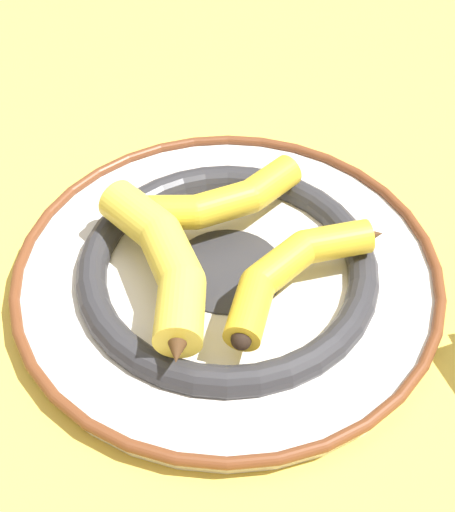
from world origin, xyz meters
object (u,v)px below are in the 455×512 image
banana_a (164,262)px  banana_b (217,201)px  decorative_bowl (228,271)px  banana_c (292,269)px

banana_a → banana_b: banana_a is taller
decorative_bowl → banana_c: size_ratio=2.69×
banana_c → banana_b: bearing=-97.6°
decorative_bowl → banana_a: 0.07m
banana_b → banana_c: bearing=-75.6°
decorative_bowl → banana_b: bearing=9.5°
banana_c → decorative_bowl: bearing=-71.9°
banana_b → banana_a: bearing=-141.8°
banana_a → banana_b: size_ratio=1.16×
decorative_bowl → banana_a: banana_a is taller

